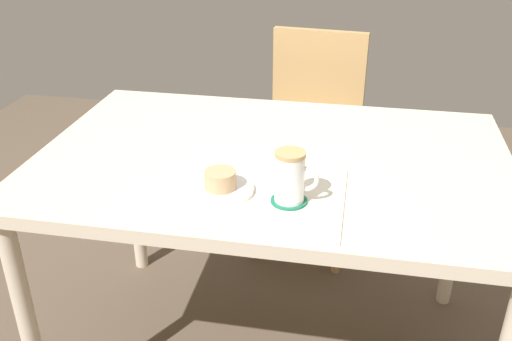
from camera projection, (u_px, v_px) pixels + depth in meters
name	position (u px, v px, depth m)	size (l,w,h in m)	color
dining_table	(272.00, 178.00, 1.62)	(1.31, 0.87, 0.74)	beige
wooden_chair	(311.00, 131.00, 2.35)	(0.46, 0.46, 0.89)	tan
placemat	(253.00, 195.00, 1.39)	(0.44, 0.35, 0.00)	silver
pastry_plate	(221.00, 190.00, 1.39)	(0.16, 0.16, 0.01)	white
pastry	(220.00, 179.00, 1.38)	(0.08, 0.08, 0.05)	tan
coffee_coaster	(289.00, 201.00, 1.35)	(0.09, 0.09, 0.01)	#196B4C
coffee_mug	(291.00, 176.00, 1.32)	(0.10, 0.07, 0.13)	white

